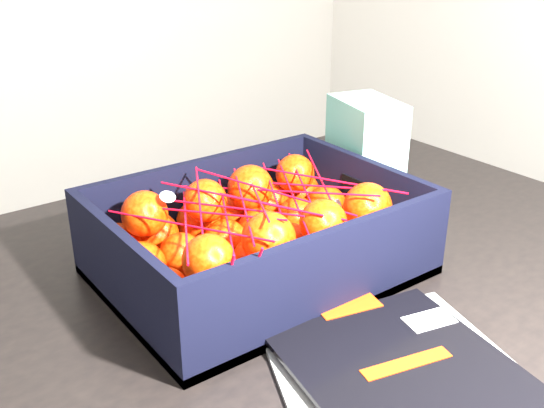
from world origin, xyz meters
TOP-DOWN VIEW (x-y plane):
  - table at (0.32, 0.27)m, footprint 1.20×0.81m
  - magazine_stack at (0.30, -0.01)m, footprint 0.33×0.36m
  - produce_crate at (0.32, 0.28)m, footprint 0.39×0.29m
  - clementine_heap at (0.32, 0.28)m, footprint 0.37×0.27m
  - mesh_net at (0.32, 0.27)m, footprint 0.32×0.26m
  - retail_carton at (0.58, 0.35)m, footprint 0.11×0.14m

SIDE VIEW (x-z plane):
  - table at x=0.32m, z-range 0.28..1.03m
  - magazine_stack at x=0.30m, z-range 0.75..0.77m
  - produce_crate at x=0.32m, z-range 0.73..0.85m
  - clementine_heap at x=0.32m, z-range 0.75..0.86m
  - retail_carton at x=0.58m, z-range 0.75..0.93m
  - mesh_net at x=0.32m, z-range 0.81..0.90m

